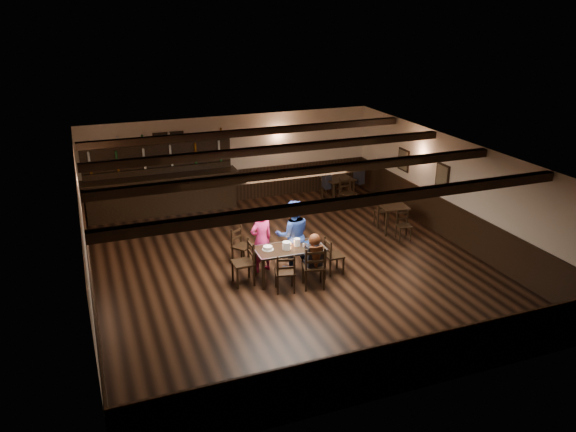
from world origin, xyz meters
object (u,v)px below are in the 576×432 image
object	(u,v)px
man_blue	(293,235)
bar_counter	(162,189)
cake	(268,248)
dining_table	(290,251)
chair_near_left	(285,270)
woman_pink	(261,240)
chair_near_right	(314,265)

from	to	relation	value
man_blue	bar_counter	world-z (taller)	bar_counter
man_blue	cake	distance (m)	0.83
bar_counter	cake	bearing A→B (deg)	-73.99
dining_table	cake	bearing A→B (deg)	170.28
chair_near_left	woman_pink	world-z (taller)	woman_pink
woman_pink	cake	xyz separation A→B (m)	(-0.02, -0.51, 0.01)
woman_pink	man_blue	world-z (taller)	man_blue
man_blue	dining_table	bearing A→B (deg)	71.05
dining_table	cake	world-z (taller)	cake
woman_pink	bar_counter	bearing A→B (deg)	-86.24
dining_table	woman_pink	bearing A→B (deg)	127.98
cake	bar_counter	size ratio (longest dim) A/B	0.06
dining_table	chair_near_right	distance (m)	0.74
bar_counter	chair_near_right	bearing A→B (deg)	-68.91
dining_table	chair_near_left	xyz separation A→B (m)	(-0.32, -0.59, -0.15)
chair_near_right	woman_pink	distance (m)	1.50
dining_table	chair_near_right	bearing A→B (deg)	-64.20
chair_near_right	bar_counter	xyz separation A→B (m)	(-2.31, 5.98, 0.14)
chair_near_right	dining_table	bearing A→B (deg)	115.80
woman_pink	bar_counter	world-z (taller)	bar_counter
chair_near_left	woman_pink	size ratio (longest dim) A/B	0.57
woman_pink	bar_counter	xyz separation A→B (m)	(-1.52, 4.72, -0.05)
man_blue	woman_pink	bearing A→B (deg)	-0.58
dining_table	cake	xyz separation A→B (m)	(-0.48, 0.08, 0.12)
cake	dining_table	bearing A→B (deg)	-9.72
chair_near_right	man_blue	xyz separation A→B (m)	(-0.06, 1.12, 0.26)
dining_table	cake	distance (m)	0.50
man_blue	bar_counter	size ratio (longest dim) A/B	0.37
chair_near_left	cake	distance (m)	0.74
cake	chair_near_left	bearing A→B (deg)	-76.25
woman_pink	man_blue	size ratio (longest dim) A/B	0.92
woman_pink	bar_counter	size ratio (longest dim) A/B	0.34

